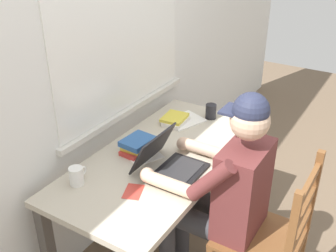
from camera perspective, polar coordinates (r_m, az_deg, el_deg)
ground_plane at (r=2.82m, az=-0.61°, el=-16.31°), size 8.00×8.00×0.00m
back_wall at (r=2.39m, az=-9.77°, el=11.17°), size 6.00×0.08×2.60m
desk at (r=2.44m, az=-0.68°, el=-5.94°), size 1.46×0.71×0.70m
seated_person at (r=2.17m, az=7.82°, el=-8.59°), size 0.50×0.60×1.25m
wooden_chair at (r=2.24m, az=14.20°, el=-15.25°), size 0.42×0.42×0.95m
laptop at (r=2.22m, az=0.03°, el=-5.22°), size 0.33×0.33×0.22m
computer_mouse at (r=2.41m, az=5.55°, el=-3.51°), size 0.06×0.10×0.03m
coffee_mug_white at (r=2.18m, az=-12.77°, el=-6.87°), size 0.11×0.07×0.10m
coffee_mug_dark at (r=2.81m, az=6.10°, el=2.09°), size 0.11×0.07×0.10m
book_stack_main at (r=2.73m, az=1.03°, el=0.87°), size 0.20×0.16×0.05m
book_stack_side at (r=2.41m, az=-4.39°, el=-2.69°), size 0.21×0.16×0.08m
paper_pile_near_laptop at (r=2.38m, az=-3.24°, el=-4.29°), size 0.23×0.21×0.00m
paper_pile_back_corner at (r=2.77m, az=2.28°, el=0.79°), size 0.31×0.28×0.01m
landscape_photo_print at (r=2.10m, az=-4.92°, el=-9.21°), size 0.15×0.13×0.00m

